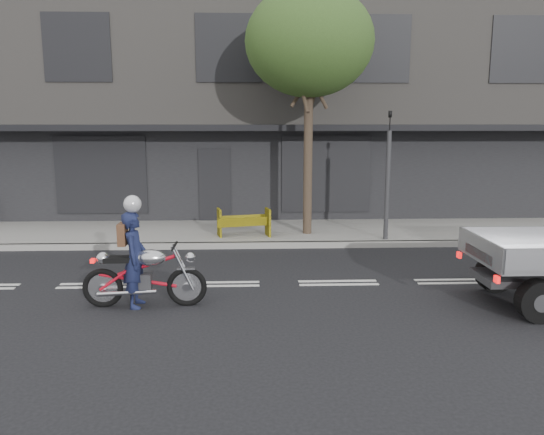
{
  "coord_description": "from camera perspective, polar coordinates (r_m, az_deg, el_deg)",
  "views": [
    {
      "loc": [
        0.66,
        -10.27,
        3.22
      ],
      "look_at": [
        1.08,
        0.5,
        1.27
      ],
      "focal_mm": 35.0,
      "sensor_mm": 36.0,
      "label": 1
    }
  ],
  "objects": [
    {
      "name": "ground",
      "position": [
        10.78,
        -5.66,
        -7.17
      ],
      "size": [
        80.0,
        80.0,
        0.0
      ],
      "primitive_type": "plane",
      "color": "black",
      "rests_on": "ground"
    },
    {
      "name": "sidewalk",
      "position": [
        15.31,
        -4.63,
        -1.64
      ],
      "size": [
        32.0,
        3.2,
        0.15
      ],
      "primitive_type": "cube",
      "color": "gray",
      "rests_on": "ground"
    },
    {
      "name": "kerb",
      "position": [
        13.75,
        -4.9,
        -3.01
      ],
      "size": [
        32.0,
        0.2,
        0.15
      ],
      "primitive_type": "cube",
      "color": "gray",
      "rests_on": "ground"
    },
    {
      "name": "building_main",
      "position": [
        21.59,
        -4.04,
        12.29
      ],
      "size": [
        26.0,
        10.0,
        8.0
      ],
      "primitive_type": "cube",
      "color": "slate",
      "rests_on": "ground"
    },
    {
      "name": "street_tree",
      "position": [
        14.7,
        4.04,
        18.27
      ],
      "size": [
        3.4,
        3.4,
        6.74
      ],
      "color": "#382B21",
      "rests_on": "ground"
    },
    {
      "name": "traffic_light_pole",
      "position": [
        14.16,
        12.32,
        3.65
      ],
      "size": [
        0.12,
        0.12,
        3.5
      ],
      "color": "#2D2D30",
      "rests_on": "ground"
    },
    {
      "name": "motorcycle",
      "position": [
        9.62,
        -13.56,
        -5.98
      ],
      "size": [
        2.18,
        0.63,
        1.12
      ],
      "rotation": [
        0.0,
        0.0,
        0.01
      ],
      "color": "black",
      "rests_on": "ground"
    },
    {
      "name": "rider",
      "position": [
        9.58,
        -14.52,
        -4.4
      ],
      "size": [
        0.41,
        0.62,
        1.7
      ],
      "primitive_type": "imported",
      "rotation": [
        0.0,
        0.0,
        1.58
      ],
      "color": "#171D40",
      "rests_on": "ground"
    },
    {
      "name": "construction_barrier",
      "position": [
        14.21,
        -3.08,
        -0.61
      ],
      "size": [
        1.5,
        0.86,
        0.79
      ],
      "primitive_type": null,
      "rotation": [
        0.0,
        0.0,
        0.22
      ],
      "color": "yellow",
      "rests_on": "sidewalk"
    }
  ]
}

